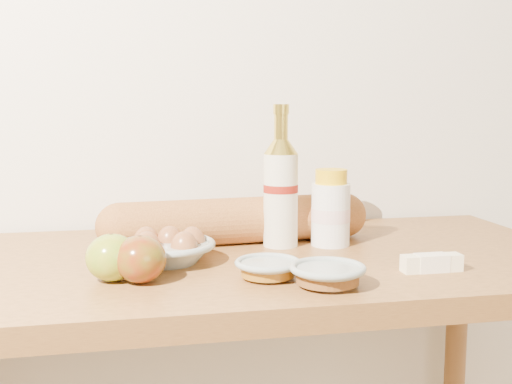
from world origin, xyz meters
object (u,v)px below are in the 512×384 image
table (253,322)px  bourbon_bottle (281,189)px  cream_bottle (331,210)px  baguette (237,221)px  egg_bowl (168,249)px

table → bourbon_bottle: size_ratio=4.45×
bourbon_bottle → cream_bottle: 0.11m
table → baguette: size_ratio=2.20×
cream_bottle → egg_bowl: cream_bottle is taller
cream_bottle → bourbon_bottle: bearing=156.9°
bourbon_bottle → baguette: (-0.08, 0.04, -0.06)m
table → bourbon_bottle: bearing=44.9°
bourbon_bottle → table: bearing=-141.0°
egg_bowl → baguette: baguette is taller
table → egg_bowl: size_ratio=6.05×
table → bourbon_bottle: 0.25m
bourbon_bottle → cream_bottle: bearing=-13.4°
egg_bowl → cream_bottle: bearing=13.0°
bourbon_bottle → baguette: bourbon_bottle is taller
table → baguette: 0.20m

